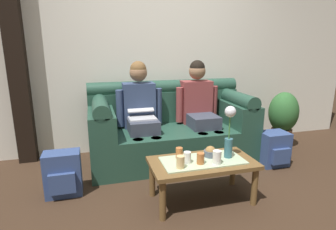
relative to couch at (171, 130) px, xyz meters
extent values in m
plane|color=#382619|center=(0.00, -1.17, -0.38)|extent=(14.00, 14.00, 0.00)
cube|color=silver|center=(0.00, 0.53, 1.07)|extent=(6.00, 0.12, 2.90)
cube|color=black|center=(-1.73, 0.41, 1.07)|extent=(0.20, 0.20, 2.90)
cube|color=#234738|center=(0.00, -0.07, -0.17)|extent=(1.96, 0.88, 0.42)
cube|color=#234738|center=(0.00, 0.26, 0.24)|extent=(1.96, 0.22, 0.40)
cylinder|color=#234738|center=(0.00, 0.26, 0.50)|extent=(1.96, 0.18, 0.18)
cube|color=#234738|center=(-0.84, -0.07, 0.18)|extent=(0.28, 0.88, 0.28)
cylinder|color=#234738|center=(-0.84, -0.07, 0.37)|extent=(0.18, 0.88, 0.18)
cube|color=#234738|center=(0.84, -0.07, 0.18)|extent=(0.28, 0.88, 0.28)
cylinder|color=#234738|center=(0.84, -0.07, 0.37)|extent=(0.18, 0.88, 0.18)
cube|color=#383D4C|center=(-0.37, -0.13, 0.12)|extent=(0.34, 0.40, 0.15)
cylinder|color=#383D4C|center=(-0.47, -0.39, -0.17)|extent=(0.12, 0.12, 0.42)
cylinder|color=#383D4C|center=(-0.27, -0.39, -0.17)|extent=(0.12, 0.12, 0.42)
cube|color=navy|center=(-0.37, 0.11, 0.31)|extent=(0.38, 0.22, 0.54)
cylinder|color=navy|center=(-0.61, 0.07, 0.29)|extent=(0.09, 0.09, 0.44)
cylinder|color=navy|center=(-0.14, 0.07, 0.29)|extent=(0.09, 0.09, 0.44)
sphere|color=#936B4C|center=(-0.37, 0.09, 0.71)|extent=(0.21, 0.21, 0.21)
sphere|color=brown|center=(-0.37, 0.09, 0.75)|extent=(0.19, 0.19, 0.19)
cube|color=silver|center=(-0.37, -0.11, 0.20)|extent=(0.31, 0.22, 0.02)
cube|color=silver|center=(-0.37, 0.04, 0.31)|extent=(0.31, 0.20, 0.10)
cube|color=black|center=(-0.37, 0.04, 0.30)|extent=(0.27, 0.17, 0.08)
cube|color=#383D4C|center=(0.37, -0.13, 0.12)|extent=(0.34, 0.40, 0.15)
cylinder|color=#383D4C|center=(0.27, -0.39, -0.17)|extent=(0.12, 0.12, 0.42)
cylinder|color=#383D4C|center=(0.47, -0.39, -0.17)|extent=(0.12, 0.12, 0.42)
cube|color=brown|center=(0.37, 0.11, 0.31)|extent=(0.38, 0.22, 0.54)
cylinder|color=brown|center=(0.14, 0.07, 0.29)|extent=(0.09, 0.09, 0.44)
cylinder|color=brown|center=(0.61, 0.07, 0.29)|extent=(0.09, 0.09, 0.44)
sphere|color=#936B4C|center=(0.37, 0.09, 0.71)|extent=(0.21, 0.21, 0.21)
sphere|color=black|center=(0.37, 0.09, 0.75)|extent=(0.19, 0.19, 0.19)
cube|color=brown|center=(0.00, -1.04, -0.01)|extent=(0.95, 0.49, 0.04)
cube|color=#B2C69E|center=(0.00, -1.04, 0.02)|extent=(0.74, 0.35, 0.01)
cylinder|color=brown|center=(-0.42, -1.23, -0.20)|extent=(0.06, 0.06, 0.35)
cylinder|color=brown|center=(0.42, -1.23, -0.20)|extent=(0.06, 0.06, 0.35)
cylinder|color=brown|center=(-0.42, -0.84, -0.20)|extent=(0.06, 0.06, 0.35)
cylinder|color=brown|center=(0.42, -0.84, -0.20)|extent=(0.06, 0.06, 0.35)
cylinder|color=#336672|center=(0.25, -1.04, 0.11)|extent=(0.07, 0.07, 0.18)
cylinder|color=#3D7538|center=(0.25, -1.04, 0.31)|extent=(0.01, 0.01, 0.22)
sphere|color=silver|center=(0.25, -1.04, 0.45)|extent=(0.10, 0.10, 0.10)
cylinder|color=#4C5666|center=(0.10, -0.98, 0.05)|extent=(0.12, 0.12, 0.06)
sphere|color=olive|center=(0.10, -0.98, 0.07)|extent=(0.10, 0.10, 0.10)
cylinder|color=white|center=(-0.16, -1.06, 0.08)|extent=(0.06, 0.06, 0.10)
cylinder|color=#B26633|center=(-0.19, -0.94, 0.07)|extent=(0.06, 0.06, 0.10)
cylinder|color=white|center=(0.09, -1.14, 0.08)|extent=(0.07, 0.07, 0.12)
cylinder|color=#B26633|center=(-0.05, -1.11, 0.07)|extent=(0.07, 0.07, 0.10)
cylinder|color=#DBB77A|center=(-0.24, -1.14, 0.08)|extent=(0.07, 0.07, 0.11)
cube|color=#33477A|center=(-1.23, -0.59, -0.16)|extent=(0.33, 0.20, 0.43)
cube|color=#33477A|center=(-1.23, -0.71, -0.20)|extent=(0.23, 0.05, 0.19)
cube|color=#33477A|center=(1.13, -0.53, -0.17)|extent=(0.32, 0.26, 0.40)
cube|color=#33477A|center=(1.13, -0.67, -0.21)|extent=(0.22, 0.05, 0.18)
cylinder|color=brown|center=(1.63, -0.02, -0.25)|extent=(0.28, 0.28, 0.26)
ellipsoid|color=#2D602D|center=(1.63, -0.02, 0.12)|extent=(0.40, 0.40, 0.56)
camera|label=1|loc=(-0.92, -3.16, 1.02)|focal=29.41mm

